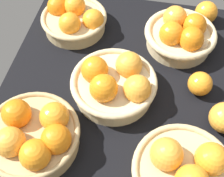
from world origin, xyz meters
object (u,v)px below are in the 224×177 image
loose_orange_back_gap (206,12)px  basket_center (114,83)px  basket_far_left (33,136)px  basket_near_right (181,34)px  loose_orange_front_gap (200,84)px  basket_near_left (185,171)px  basket_far_right (74,19)px

loose_orange_back_gap → basket_center: bearing=145.2°
basket_far_left → basket_center: size_ratio=1.00×
basket_near_right → loose_orange_front_gap: basket_near_right is taller
basket_near_right → loose_orange_back_gap: (13.19, -8.00, -0.96)cm
basket_near_left → loose_orange_front_gap: bearing=-6.7°
basket_far_right → loose_orange_front_gap: size_ratio=3.15×
basket_far_right → loose_orange_back_gap: basket_far_right is taller
basket_far_left → loose_orange_front_gap: bearing=-58.2°
basket_far_right → basket_near_right: bearing=-91.9°
basket_near_left → basket_far_right: size_ratio=1.10×
basket_far_left → basket_center: basket_center is taller
basket_center → basket_far_right: 30.11cm
basket_far_left → loose_orange_back_gap: bearing=-36.8°
basket_center → basket_far_right: size_ratio=1.11×
basket_far_left → basket_center: (19.67, -16.68, -0.14)cm
loose_orange_front_gap → basket_far_left: bearing=121.8°
basket_far_right → loose_orange_front_gap: (-18.64, -41.86, -0.70)cm
basket_near_left → basket_far_left: size_ratio=1.00×
basket_center → loose_orange_front_gap: basket_center is taller
basket_far_left → basket_near_right: (42.49, -33.67, -0.13)cm
basket_far_left → basket_near_right: 54.21cm
basket_far_left → basket_center: 25.79cm
basket_near_left → basket_far_right: 59.70cm
loose_orange_front_gap → basket_far_right: bearing=66.0°
basket_near_left → basket_far_right: bearing=40.4°
basket_near_right → loose_orange_front_gap: (-17.44, -6.71, -1.29)cm
basket_center → basket_near_right: bearing=-36.7°
basket_center → loose_orange_back_gap: 43.84cm
basket_far_left → basket_near_right: size_ratio=1.07×
basket_near_right → loose_orange_front_gap: bearing=-158.9°
basket_near_right → basket_center: basket_center is taller
basket_near_right → basket_far_right: size_ratio=1.04×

